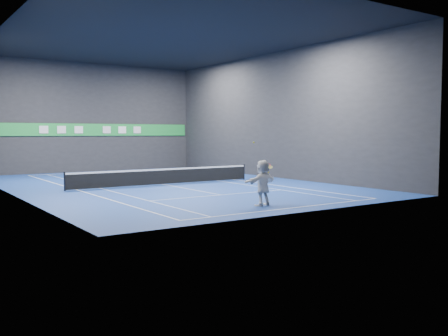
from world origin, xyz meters
TOP-DOWN VIEW (x-y plane):
  - ground at (0.00, 0.00)m, footprint 26.00×26.00m
  - ceiling at (0.00, 0.00)m, footprint 26.00×26.00m
  - wall_back at (0.00, 13.00)m, footprint 18.00×0.10m
  - wall_front at (0.00, -13.00)m, footprint 18.00×0.10m
  - wall_left at (-9.00, 0.00)m, footprint 0.10×26.00m
  - wall_right at (9.00, 0.00)m, footprint 0.10×26.00m
  - baseline_near at (0.00, -11.89)m, footprint 10.98×0.08m
  - baseline_far at (0.00, 11.89)m, footprint 10.98×0.08m
  - sideline_doubles_left at (-5.49, 0.00)m, footprint 0.08×23.78m
  - sideline_doubles_right at (5.49, 0.00)m, footprint 0.08×23.78m
  - sideline_singles_left at (-4.11, 0.00)m, footprint 0.06×23.78m
  - sideline_singles_right at (4.11, 0.00)m, footprint 0.06×23.78m
  - service_line_near at (0.00, -6.40)m, footprint 8.23×0.06m
  - service_line_far at (0.00, 6.40)m, footprint 8.23×0.06m
  - center_service_line at (0.00, 0.00)m, footprint 0.06×12.80m
  - player at (-0.59, -10.63)m, footprint 1.97×0.97m
  - tennis_ball at (-1.01, -10.51)m, footprint 0.07×0.07m
  - tennis_net at (0.00, 0.00)m, footprint 12.50×0.10m
  - sponsor_banner at (0.00, 12.93)m, footprint 17.64×0.11m
  - tennis_racket at (-0.25, -10.58)m, footprint 0.49×0.38m

SIDE VIEW (x-z plane):
  - ground at x=0.00m, z-range 0.00..0.00m
  - baseline_near at x=0.00m, z-range 0.00..0.01m
  - baseline_far at x=0.00m, z-range 0.00..0.01m
  - sideline_doubles_left at x=-5.49m, z-range 0.00..0.01m
  - sideline_doubles_right at x=5.49m, z-range 0.00..0.01m
  - sideline_singles_left at x=-4.11m, z-range 0.00..0.01m
  - sideline_singles_right at x=4.11m, z-range 0.00..0.01m
  - service_line_near at x=0.00m, z-range 0.00..0.01m
  - service_line_far at x=0.00m, z-range 0.00..0.01m
  - center_service_line at x=0.00m, z-range 0.00..0.01m
  - tennis_net at x=0.00m, z-range 0.00..1.07m
  - player at x=-0.59m, z-range 0.00..2.04m
  - tennis_racket at x=-0.25m, z-range 1.44..2.10m
  - tennis_ball at x=-1.01m, z-range 2.77..2.84m
  - sponsor_banner at x=0.00m, z-range 3.00..4.00m
  - wall_back at x=0.00m, z-range 0.00..9.00m
  - wall_front at x=0.00m, z-range 0.00..9.00m
  - wall_left at x=-9.00m, z-range 0.00..9.00m
  - wall_right at x=9.00m, z-range 0.00..9.00m
  - ceiling at x=0.00m, z-range 9.00..9.00m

